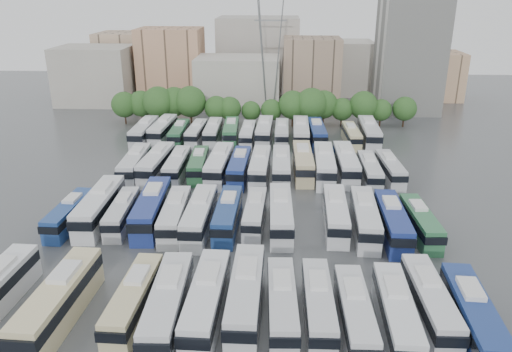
# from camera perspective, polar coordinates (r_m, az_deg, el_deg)

# --- Properties ---
(ground) EXTENTS (220.00, 220.00, 0.00)m
(ground) POSITION_cam_1_polar(r_m,az_deg,el_deg) (67.76, -1.23, -3.64)
(ground) COLOR #424447
(ground) RESTS_ON ground
(tree_line) EXTENTS (64.77, 8.07, 8.39)m
(tree_line) POSITION_cam_1_polar(r_m,az_deg,el_deg) (106.35, -0.64, 8.13)
(tree_line) COLOR black
(tree_line) RESTS_ON ground
(city_buildings) EXTENTS (102.00, 35.00, 20.00)m
(city_buildings) POSITION_cam_1_polar(r_m,az_deg,el_deg) (135.34, -2.24, 12.38)
(city_buildings) COLOR #9E998E
(city_buildings) RESTS_ON ground
(apartment_tower) EXTENTS (14.00, 14.00, 26.00)m
(apartment_tower) POSITION_cam_1_polar(r_m,az_deg,el_deg) (123.88, 17.11, 13.08)
(apartment_tower) COLOR silver
(apartment_tower) RESTS_ON ground
(electricity_pylon) EXTENTS (9.00, 6.91, 33.83)m
(electricity_pylon) POSITION_cam_1_polar(r_m,az_deg,el_deg) (111.82, 1.67, 16.12)
(electricity_pylon) COLOR slate
(electricity_pylon) RESTS_ON ground
(bus_r0_s2) EXTENTS (3.47, 13.58, 4.23)m
(bus_r0_s2) POSITION_cam_1_polar(r_m,az_deg,el_deg) (48.92, -21.57, -13.08)
(bus_r0_s2) COLOR beige
(bus_r0_s2) RESTS_ON ground
(bus_r0_s4) EXTENTS (2.92, 11.73, 3.66)m
(bus_r0_s4) POSITION_cam_1_polar(r_m,az_deg,el_deg) (47.59, -13.75, -13.52)
(bus_r0_s4) COLOR #CDBF8D
(bus_r0_s4) RESTS_ON ground
(bus_r0_s5) EXTENTS (3.24, 13.02, 4.06)m
(bus_r0_s5) POSITION_cam_1_polar(r_m,az_deg,el_deg) (46.01, -10.03, -14.23)
(bus_r0_s5) COLOR silver
(bus_r0_s5) RESTS_ON ground
(bus_r0_s6) EXTENTS (3.10, 12.91, 4.03)m
(bus_r0_s6) POSITION_cam_1_polar(r_m,az_deg,el_deg) (46.08, -5.67, -13.94)
(bus_r0_s6) COLOR silver
(bus_r0_s6) RESTS_ON ground
(bus_r0_s7) EXTENTS (2.96, 13.08, 4.10)m
(bus_r0_s7) POSITION_cam_1_polar(r_m,az_deg,el_deg) (46.54, -1.18, -13.38)
(bus_r0_s7) COLOR silver
(bus_r0_s7) RESTS_ON ground
(bus_r0_s8) EXTENTS (2.97, 11.56, 3.60)m
(bus_r0_s8) POSITION_cam_1_polar(r_m,az_deg,el_deg) (45.86, 3.01, -14.37)
(bus_r0_s8) COLOR silver
(bus_r0_s8) RESTS_ON ground
(bus_r0_s9) EXTENTS (2.63, 11.41, 3.57)m
(bus_r0_s9) POSITION_cam_1_polar(r_m,az_deg,el_deg) (46.05, 7.15, -14.38)
(bus_r0_s9) COLOR silver
(bus_r0_s9) RESTS_ON ground
(bus_r0_s10) EXTENTS (2.66, 11.56, 3.62)m
(bus_r0_s10) POSITION_cam_1_polar(r_m,az_deg,el_deg) (45.46, 11.25, -15.16)
(bus_r0_s10) COLOR silver
(bus_r0_s10) RESTS_ON ground
(bus_r0_s11) EXTENTS (3.03, 12.15, 3.79)m
(bus_r0_s11) POSITION_cam_1_polar(r_m,az_deg,el_deg) (46.12, 15.75, -14.88)
(bus_r0_s11) COLOR silver
(bus_r0_s11) RESTS_ON ground
(bus_r0_s12) EXTENTS (2.77, 12.00, 3.75)m
(bus_r0_s12) POSITION_cam_1_polar(r_m,az_deg,el_deg) (48.48, 19.24, -13.40)
(bus_r0_s12) COLOR silver
(bus_r0_s12) RESTS_ON ground
(bus_r0_s13) EXTENTS (3.37, 12.72, 3.95)m
(bus_r0_s13) POSITION_cam_1_polar(r_m,az_deg,el_deg) (47.71, 23.56, -14.54)
(bus_r0_s13) COLOR navy
(bus_r0_s13) RESTS_ON ground
(bus_r1_s0) EXTENTS (2.74, 10.93, 3.41)m
(bus_r1_s0) POSITION_cam_1_polar(r_m,az_deg,el_deg) (66.33, -20.57, -4.06)
(bus_r1_s0) COLOR navy
(bus_r1_s0) RESTS_ON ground
(bus_r1_s1) EXTENTS (3.23, 13.59, 4.25)m
(bus_r1_s1) POSITION_cam_1_polar(r_m,az_deg,el_deg) (66.25, -17.46, -3.30)
(bus_r1_s1) COLOR silver
(bus_r1_s1) RESTS_ON ground
(bus_r1_s2) EXTENTS (2.91, 10.91, 3.39)m
(bus_r1_s2) POSITION_cam_1_polar(r_m,az_deg,el_deg) (64.68, -15.06, -4.05)
(bus_r1_s2) COLOR silver
(bus_r1_s2) RESTS_ON ground
(bus_r1_s3) EXTENTS (3.62, 13.64, 4.24)m
(bus_r1_s3) POSITION_cam_1_polar(r_m,az_deg,el_deg) (64.06, -11.85, -3.60)
(bus_r1_s3) COLOR navy
(bus_r1_s3) RESTS_ON ground
(bus_r1_s4) EXTENTS (3.08, 12.02, 3.74)m
(bus_r1_s4) POSITION_cam_1_polar(r_m,az_deg,el_deg) (62.28, -9.26, -4.40)
(bus_r1_s4) COLOR silver
(bus_r1_s4) RESTS_ON ground
(bus_r1_s5) EXTENTS (2.93, 12.77, 4.00)m
(bus_r1_s5) POSITION_cam_1_polar(r_m,az_deg,el_deg) (61.42, -6.47, -4.50)
(bus_r1_s5) COLOR silver
(bus_r1_s5) RESTS_ON ground
(bus_r1_s6) EXTENTS (2.79, 12.01, 3.76)m
(bus_r1_s6) POSITION_cam_1_polar(r_m,az_deg,el_deg) (61.64, -3.26, -4.41)
(bus_r1_s6) COLOR navy
(bus_r1_s6) RESTS_ON ground
(bus_r1_s7) EXTENTS (2.71, 10.86, 3.38)m
(bus_r1_s7) POSITION_cam_1_polar(r_m,az_deg,el_deg) (62.39, -0.12, -4.23)
(bus_r1_s7) COLOR silver
(bus_r1_s7) RESTS_ON ground
(bus_r1_s8) EXTENTS (3.12, 12.77, 3.98)m
(bus_r1_s8) POSITION_cam_1_polar(r_m,az_deg,el_deg) (61.56, 2.85, -4.32)
(bus_r1_s8) COLOR silver
(bus_r1_s8) RESTS_ON ground
(bus_r1_s10) EXTENTS (3.09, 12.37, 3.85)m
(bus_r1_s10) POSITION_cam_1_polar(r_m,az_deg,el_deg) (62.42, 9.09, -4.27)
(bus_r1_s10) COLOR silver
(bus_r1_s10) RESTS_ON ground
(bus_r1_s11) EXTENTS (3.40, 12.80, 3.98)m
(bus_r1_s11) POSITION_cam_1_polar(r_m,az_deg,el_deg) (61.98, 12.34, -4.64)
(bus_r1_s11) COLOR silver
(bus_r1_s11) RESTS_ON ground
(bus_r1_s12) EXTENTS (2.99, 12.64, 3.95)m
(bus_r1_s12) POSITION_cam_1_polar(r_m,az_deg,el_deg) (61.81, 15.32, -5.01)
(bus_r1_s12) COLOR navy
(bus_r1_s12) RESTS_ON ground
(bus_r1_s13) EXTENTS (2.95, 11.26, 3.50)m
(bus_r1_s13) POSITION_cam_1_polar(r_m,az_deg,el_deg) (63.09, 18.25, -5.02)
(bus_r1_s13) COLOR #2F6E43
(bus_r1_s13) RESTS_ON ground
(bus_r2_s1) EXTENTS (3.24, 12.74, 3.97)m
(bus_r2_s1) POSITION_cam_1_polar(r_m,az_deg,el_deg) (80.51, -13.67, 1.33)
(bus_r2_s1) COLOR silver
(bus_r2_s1) RESTS_ON ground
(bus_r2_s2) EXTENTS (3.46, 13.13, 4.08)m
(bus_r2_s2) POSITION_cam_1_polar(r_m,az_deg,el_deg) (79.98, -11.33, 1.43)
(bus_r2_s2) COLOR silver
(bus_r2_s2) RESTS_ON ground
(bus_r2_s3) EXTENTS (2.59, 11.75, 3.68)m
(bus_r2_s3) POSITION_cam_1_polar(r_m,az_deg,el_deg) (79.08, -8.98, 1.21)
(bus_r2_s3) COLOR silver
(bus_r2_s3) RESTS_ON ground
(bus_r2_s4) EXTENTS (3.03, 11.37, 3.53)m
(bus_r2_s4) POSITION_cam_1_polar(r_m,az_deg,el_deg) (79.24, -6.60, 1.32)
(bus_r2_s4) COLOR #2A6339
(bus_r2_s4) RESTS_ON ground
(bus_r2_s5) EXTENTS (3.44, 13.39, 4.17)m
(bus_r2_s5) POSITION_cam_1_polar(r_m,az_deg,el_deg) (78.06, -4.21, 1.34)
(bus_r2_s5) COLOR silver
(bus_r2_s5) RESTS_ON ground
(bus_r2_s6) EXTENTS (3.04, 12.30, 3.84)m
(bus_r2_s6) POSITION_cam_1_polar(r_m,az_deg,el_deg) (77.35, -1.90, 1.07)
(bus_r2_s6) COLOR navy
(bus_r2_s6) RESTS_ON ground
(bus_r2_s7) EXTENTS (3.10, 12.64, 3.94)m
(bus_r2_s7) POSITION_cam_1_polar(r_m,az_deg,el_deg) (77.15, 0.45, 1.07)
(bus_r2_s7) COLOR silver
(bus_r2_s7) RESTS_ON ground
(bus_r2_s8) EXTENTS (2.80, 12.54, 3.93)m
(bus_r2_s8) POSITION_cam_1_polar(r_m,az_deg,el_deg) (77.50, 2.90, 1.13)
(bus_r2_s8) COLOR silver
(bus_r2_s8) RESTS_ON ground
(bus_r2_s9) EXTENTS (3.14, 13.27, 4.15)m
(bus_r2_s9) POSITION_cam_1_polar(r_m,az_deg,el_deg) (79.26, 5.39, 1.61)
(bus_r2_s9) COLOR #C9B98A
(bus_r2_s9) RESTS_ON ground
(bus_r2_s10) EXTENTS (3.32, 13.67, 4.27)m
(bus_r2_s10) POSITION_cam_1_polar(r_m,az_deg,el_deg) (78.39, 7.81, 1.32)
(bus_r2_s10) COLOR silver
(bus_r2_s10) RESTS_ON ground
(bus_r2_s11) EXTENTS (3.02, 13.41, 4.20)m
(bus_r2_s11) POSITION_cam_1_polar(r_m,az_deg,el_deg) (79.52, 10.24, 1.44)
(bus_r2_s11) COLOR silver
(bus_r2_s11) RESTS_ON ground
(bus_r2_s12) EXTENTS (2.55, 11.51, 3.61)m
(bus_r2_s12) POSITION_cam_1_polar(r_m,az_deg,el_deg) (77.96, 12.85, 0.61)
(bus_r2_s12) COLOR silver
(bus_r2_s12) RESTS_ON ground
(bus_r2_s13) EXTENTS (2.99, 11.35, 3.53)m
(bus_r2_s13) POSITION_cam_1_polar(r_m,az_deg,el_deg) (79.62, 15.07, 0.81)
(bus_r2_s13) COLOR silver
(bus_r2_s13) RESTS_ON ground
(bus_r3_s0) EXTENTS (2.85, 12.93, 4.05)m
(bus_r3_s0) POSITION_cam_1_polar(r_m,az_deg,el_deg) (97.96, -12.66, 4.97)
(bus_r3_s0) COLOR silver
(bus_r3_s0) RESTS_ON ground
(bus_r3_s1) EXTENTS (3.34, 12.89, 4.01)m
(bus_r3_s1) POSITION_cam_1_polar(r_m,az_deg,el_deg) (98.77, -10.59, 5.24)
(bus_r3_s1) COLOR silver
(bus_r3_s1) RESTS_ON ground
(bus_r3_s2) EXTENTS (2.70, 11.46, 3.58)m
(bus_r3_s2) POSITION_cam_1_polar(r_m,az_deg,el_deg) (96.52, -8.78, 4.85)
(bus_r3_s2) COLOR #2A623E
(bus_r3_s2) RESTS_ON ground
(bus_r3_s3) EXTENTS (2.90, 11.33, 3.53)m
(bus_r3_s3) POSITION_cam_1_polar(r_m,az_deg,el_deg) (96.50, -6.82, 4.93)
(bus_r3_s3) COLOR silver
(bus_r3_s3) RESTS_ON ground
(bus_r3_s4) EXTENTS (2.74, 11.90, 3.72)m
(bus_r3_s4) POSITION_cam_1_polar(r_m,az_deg,el_deg) (96.37, -4.93, 5.04)
(bus_r3_s4) COLOR silver
(bus_r3_s4) RESTS_ON ground
(bus_r3_s5) EXTENTS (3.17, 12.15, 3.78)m
(bus_r3_s5) POSITION_cam_1_polar(r_m,az_deg,el_deg) (96.38, -2.87, 5.11)
(bus_r3_s5) COLOR #2F6F41
(bus_r3_s5) RESTS_ON ground
(bus_r3_s6) EXTENTS (2.62, 11.20, 3.50)m
(bus_r3_s6) POSITION_cam_1_polar(r_m,az_deg,el_deg) (94.95, -0.94, 4.80)
(bus_r3_s6) COLOR silver
(bus_r3_s6) RESTS_ON ground
(bus_r3_s7) EXTENTS (3.14, 12.85, 4.01)m
(bus_r3_s7) POSITION_cam_1_polar(r_m,az_deg,el_deg) (95.99, 0.97, 5.14)
(bus_r3_s7) COLOR silver
(bus_r3_s7) RESTS_ON ground
(bus_r3_s8) EXTENTS (2.64, 11.72, 3.67)m
(bus_r3_s8) POSITION_cam_1_polar(r_m,az_deg,el_deg) (95.58, 2.97, 4.94)
(bus_r3_s8) COLOR silver
(bus_r3_s8) RESTS_ON ground
(bus_r3_s9) EXTENTS (3.17, 13.56, 4.24)m
(bus_r3_s9) POSITION_cam_1_polar(r_m,az_deg,el_deg) (94.94, 5.15, 4.95)
(bus_r3_s9) COLOR silver
(bus_r3_s9) RESTS_ON ground
(bus_r3_s10) EXTENTS (3.18, 12.72, 3.96)m
(bus_r3_s10) POSITION_cam_1_polar(r_m,az_deg,el_deg) (95.57, 6.97, 4.90)
(bus_r3_s10) COLOR navy
(bus_r3_s10) RESTS_ON ground
(bus_r3_s12) EXTENTS (2.75, 11.04, 3.44)m
(bus_r3_s12) POSITION_cam_1_polar(r_m,az_deg,el_deg) (96.03, 10.86, 4.59)
(bus_r3_s12) COLOR beige
(bus_r3_s12) RESTS_ON ground
(bus_r3_s13) EXTENTS (3.29, 13.67, 4.27)m
(bus_r3_s13) POSITION_cam_1_polar(r_m,az_deg,el_deg) (97.09, 12.81, 4.87)
(bus_r3_s13) COLOR silver
(bus_r3_s13) RESTS_ON ground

